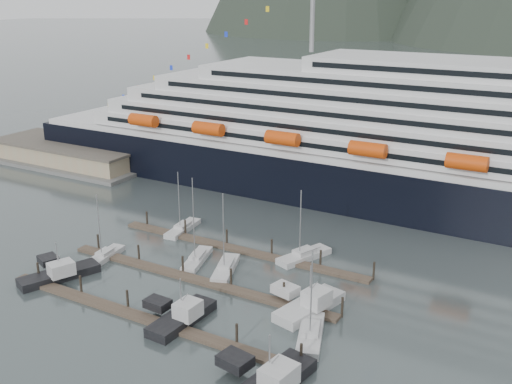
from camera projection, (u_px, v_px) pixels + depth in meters
ground at (211, 296)px, 88.04m from camera, size 1600.00×1600.00×0.00m
cruise_ship at (498, 159)px, 115.31m from camera, size 210.00×30.40×50.30m
warehouse at (71, 155)px, 155.77m from camera, size 46.00×20.00×5.80m
dock_near at (140, 316)px, 82.08m from camera, size 48.18×2.28×3.20m
dock_mid at (195, 279)px, 92.78m from camera, size 48.18×2.28×3.20m
dock_far at (239, 249)px, 103.48m from camera, size 48.18×2.28×3.20m
sailboat_a at (105, 256)px, 100.48m from camera, size 3.49×8.64×12.03m
sailboat_b at (197, 259)px, 99.18m from camera, size 4.91×9.71×15.29m
sailboat_c at (226, 269)px, 95.79m from camera, size 5.89×10.22×14.03m
sailboat_e at (183, 229)px, 112.06m from camera, size 3.57×9.89×12.21m
sailboat_f at (304, 256)px, 100.28m from camera, size 6.45×10.57×12.91m
sailboat_h at (311, 335)px, 77.30m from camera, size 6.15×10.55×13.40m
trawler_a at (59, 273)px, 93.32m from camera, size 10.28×12.71×6.77m
trawler_b at (181, 316)px, 80.89m from camera, size 8.62×11.31×7.26m
trawler_d at (268, 383)px, 67.01m from camera, size 10.27×13.80×7.98m
trawler_e at (309, 304)px, 83.85m from camera, size 9.71×12.40×7.71m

